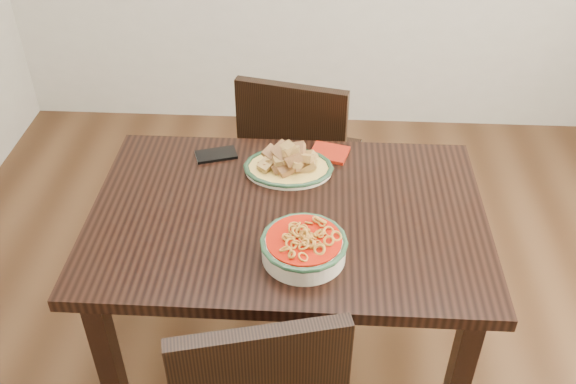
# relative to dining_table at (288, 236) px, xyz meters

# --- Properties ---
(floor) EXTENTS (3.50, 3.50, 0.00)m
(floor) POSITION_rel_dining_table_xyz_m (0.14, 0.05, -0.65)
(floor) COLOR #392212
(floor) RESTS_ON ground
(dining_table) EXTENTS (1.20, 0.80, 0.75)m
(dining_table) POSITION_rel_dining_table_xyz_m (0.00, 0.00, 0.00)
(dining_table) COLOR black
(dining_table) RESTS_ON ground
(chair_far) EXTENTS (0.50, 0.50, 0.89)m
(chair_far) POSITION_rel_dining_table_xyz_m (0.01, 0.65, -0.15)
(chair_far) COLOR black
(chair_far) RESTS_ON ground
(fish_plate) EXTENTS (0.29, 0.22, 0.11)m
(fish_plate) POSITION_rel_dining_table_xyz_m (-0.01, 0.21, 0.14)
(fish_plate) COLOR beige
(fish_plate) RESTS_ON dining_table
(noodle_bowl) EXTENTS (0.24, 0.24, 0.08)m
(noodle_bowl) POSITION_rel_dining_table_xyz_m (0.06, -0.19, 0.14)
(noodle_bowl) COLOR beige
(noodle_bowl) RESTS_ON dining_table
(smartphone) EXTENTS (0.15, 0.11, 0.01)m
(smartphone) POSITION_rel_dining_table_xyz_m (-0.26, 0.29, 0.10)
(smartphone) COLOR black
(smartphone) RESTS_ON dining_table
(napkin) EXTENTS (0.15, 0.13, 0.01)m
(napkin) POSITION_rel_dining_table_xyz_m (0.12, 0.32, 0.11)
(napkin) COLOR #9A1C0B
(napkin) RESTS_ON dining_table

